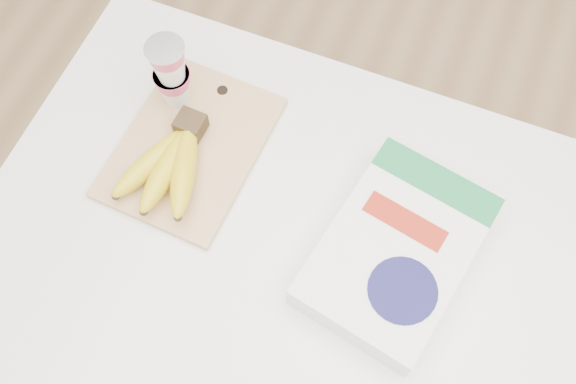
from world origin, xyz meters
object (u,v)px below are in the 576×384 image
(table, at_px, (327,350))
(cutting_board, at_px, (191,147))
(yogurt_stack, at_px, (171,73))
(bananas, at_px, (169,163))
(cereal_box, at_px, (396,251))

(table, distance_m, cutting_board, 0.61)
(cutting_board, bearing_deg, yogurt_stack, 130.81)
(bananas, height_order, cereal_box, bananas)
(bananas, height_order, yogurt_stack, yogurt_stack)
(yogurt_stack, distance_m, cereal_box, 0.48)
(bananas, bearing_deg, table, -14.69)
(yogurt_stack, relative_size, cereal_box, 0.45)
(table, relative_size, cereal_box, 3.63)
(cutting_board, xyz_separation_m, bananas, (-0.01, -0.06, 0.03))
(cutting_board, xyz_separation_m, yogurt_stack, (-0.06, 0.08, 0.09))
(yogurt_stack, bearing_deg, bananas, -68.63)
(cutting_board, distance_m, yogurt_stack, 0.13)
(cutting_board, distance_m, bananas, 0.07)
(table, bearing_deg, cutting_board, 156.47)
(table, bearing_deg, yogurt_stack, 150.72)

